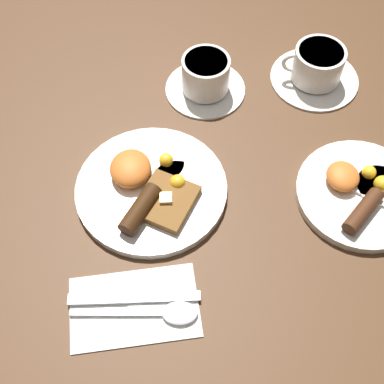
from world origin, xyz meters
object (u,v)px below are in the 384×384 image
Objects in this scene: breakfast_plate_far at (361,192)px; teacup_near at (206,77)px; breakfast_plate_near at (151,187)px; knife at (126,298)px; teacup_far at (317,68)px; spoon at (167,313)px.

breakfast_plate_far is 1.41× the size of teacup_near.
breakfast_plate_near is 1.29× the size of knife.
teacup_far is (-0.27, -0.04, 0.02)m from breakfast_plate_far.
breakfast_plate_near is at bearing -23.00° from teacup_near.
breakfast_plate_far is 0.38m from spoon.
breakfast_plate_far is at bearing 87.67° from breakfast_plate_near.
breakfast_plate_near is 1.18× the size of breakfast_plate_far.
breakfast_plate_far reaches higher than spoon.
teacup_near is 0.90× the size of teacup_far.
breakfast_plate_near is 0.19m from knife.
teacup_far reaches higher than knife.
spoon is at bearing -31.01° from teacup_far.
breakfast_plate_near reaches higher than spoon.
breakfast_plate_far is 1.26× the size of teacup_far.
teacup_near is 0.44m from knife.
knife is at bearing -17.20° from teacup_near.
teacup_near is 0.78× the size of knife.
breakfast_plate_far reaches higher than knife.
breakfast_plate_near is 0.22m from spoon.
teacup_near is (-0.25, -0.25, 0.02)m from breakfast_plate_far.
teacup_near is at bearing 157.00° from breakfast_plate_near.
teacup_far is at bearing -171.98° from breakfast_plate_far.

